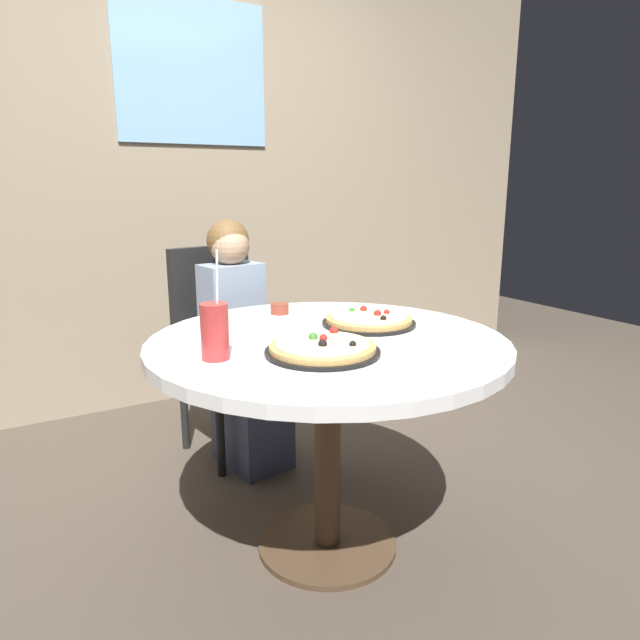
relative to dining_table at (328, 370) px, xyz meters
name	(u,v)px	position (x,y,z in m)	size (l,w,h in m)	color
ground_plane	(327,545)	(0.00, 0.00, -0.64)	(8.00, 8.00, 0.00)	#4C4238
wall_with_window	(166,141)	(0.00, 1.72, 0.81)	(5.20, 0.14, 2.90)	gray
dining_table	(328,370)	(0.00, 0.00, 0.00)	(1.15, 1.15, 0.75)	white
chair_wooden	(222,338)	(-0.01, 0.93, -0.11)	(0.46, 0.46, 0.95)	black
diner_child	(242,357)	(0.01, 0.75, -0.16)	(0.31, 0.43, 1.08)	#3F4766
pizza_veggie	(323,348)	(-0.10, -0.14, 0.12)	(0.34, 0.34, 0.05)	black
pizza_cheese	(369,320)	(0.22, 0.08, 0.12)	(0.33, 0.33, 0.05)	black
soda_cup	(215,331)	(-0.39, -0.03, 0.19)	(0.08, 0.08, 0.31)	#B73333
sauce_bowl	(280,309)	(0.02, 0.39, 0.13)	(0.07, 0.07, 0.04)	brown
plate_small	(280,325)	(-0.06, 0.22, 0.11)	(0.18, 0.18, 0.01)	white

